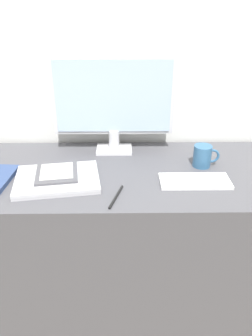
{
  "coord_description": "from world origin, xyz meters",
  "views": [
    {
      "loc": [
        0.02,
        -0.91,
        1.35
      ],
      "look_at": [
        0.04,
        0.16,
        0.79
      ],
      "focal_mm": 35.0,
      "sensor_mm": 36.0,
      "label": 1
    }
  ],
  "objects_px": {
    "monitor": "(113,101)",
    "keyboard": "(195,181)",
    "laptop": "(57,179)",
    "coffee_mug": "(203,156)",
    "pen": "(116,197)",
    "ereader": "(57,172)"
  },
  "relations": [
    {
      "from": "laptop",
      "to": "ereader",
      "type": "distance_m",
      "value": 0.03
    },
    {
      "from": "monitor",
      "to": "laptop",
      "type": "xyz_separation_m",
      "value": [
        -0.21,
        -0.28,
        -0.22
      ]
    },
    {
      "from": "ereader",
      "to": "pen",
      "type": "bearing_deg",
      "value": -32.06
    },
    {
      "from": "laptop",
      "to": "ereader",
      "type": "relative_size",
      "value": 1.69
    },
    {
      "from": "keyboard",
      "to": "pen",
      "type": "relative_size",
      "value": 1.85
    },
    {
      "from": "keyboard",
      "to": "pen",
      "type": "height_order",
      "value": "keyboard"
    },
    {
      "from": "pen",
      "to": "ereader",
      "type": "bearing_deg",
      "value": 147.94
    },
    {
      "from": "coffee_mug",
      "to": "ereader",
      "type": "bearing_deg",
      "value": -170.52
    },
    {
      "from": "keyboard",
      "to": "coffee_mug",
      "type": "relative_size",
      "value": 2.45
    },
    {
      "from": "monitor",
      "to": "keyboard",
      "type": "bearing_deg",
      "value": -43.75
    },
    {
      "from": "ereader",
      "to": "pen",
      "type": "distance_m",
      "value": 0.27
    },
    {
      "from": "monitor",
      "to": "keyboard",
      "type": "relative_size",
      "value": 1.96
    },
    {
      "from": "monitor",
      "to": "keyboard",
      "type": "distance_m",
      "value": 0.48
    },
    {
      "from": "monitor",
      "to": "coffee_mug",
      "type": "bearing_deg",
      "value": -23.46
    },
    {
      "from": "laptop",
      "to": "coffee_mug",
      "type": "height_order",
      "value": "coffee_mug"
    },
    {
      "from": "laptop",
      "to": "pen",
      "type": "bearing_deg",
      "value": -27.32
    },
    {
      "from": "pen",
      "to": "monitor",
      "type": "bearing_deg",
      "value": 91.89
    },
    {
      "from": "monitor",
      "to": "ereader",
      "type": "distance_m",
      "value": 0.39
    },
    {
      "from": "monitor",
      "to": "coffee_mug",
      "type": "relative_size",
      "value": 4.81
    },
    {
      "from": "monitor",
      "to": "laptop",
      "type": "height_order",
      "value": "monitor"
    },
    {
      "from": "ereader",
      "to": "pen",
      "type": "xyz_separation_m",
      "value": [
        0.23,
        -0.14,
        -0.02
      ]
    },
    {
      "from": "laptop",
      "to": "coffee_mug",
      "type": "relative_size",
      "value": 3.16
    }
  ]
}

